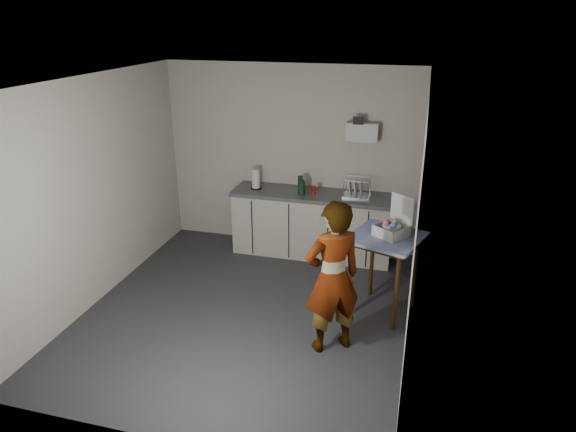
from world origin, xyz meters
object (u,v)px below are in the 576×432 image
(side_table, at_px, (386,246))
(soap_bottle, at_px, (302,185))
(kitchen_counter, at_px, (313,226))
(paper_towel, at_px, (256,179))
(dish_rack, at_px, (356,192))
(bakery_box, at_px, (393,227))
(standing_man, at_px, (333,278))
(soda_can, at_px, (314,190))
(dark_bottle, at_px, (300,184))

(side_table, distance_m, soap_bottle, 1.75)
(kitchen_counter, bearing_deg, paper_towel, -178.91)
(dish_rack, distance_m, bakery_box, 1.41)
(standing_man, distance_m, paper_towel, 2.58)
(kitchen_counter, distance_m, soda_can, 0.54)
(kitchen_counter, bearing_deg, dark_bottle, -171.57)
(soda_can, xyz_separation_m, dish_rack, (0.57, 0.06, -0.00))
(kitchen_counter, xyz_separation_m, soda_can, (0.01, -0.03, 0.54))
(soda_can, height_order, dark_bottle, dark_bottle)
(standing_man, xyz_separation_m, bakery_box, (0.50, 0.86, 0.24))
(dark_bottle, distance_m, bakery_box, 1.81)
(kitchen_counter, xyz_separation_m, paper_towel, (-0.82, -0.02, 0.62))
(dark_bottle, relative_size, paper_towel, 0.83)
(dark_bottle, bearing_deg, kitchen_counter, 8.43)
(side_table, height_order, dark_bottle, dark_bottle)
(standing_man, xyz_separation_m, paper_towel, (-1.48, 2.10, 0.24))
(soda_can, bearing_deg, standing_man, -72.73)
(soda_can, bearing_deg, dish_rack, 6.38)
(standing_man, height_order, soap_bottle, standing_man)
(side_table, bearing_deg, paper_towel, 165.67)
(dark_bottle, distance_m, dish_rack, 0.77)
(side_table, xyz_separation_m, soda_can, (-1.09, 1.25, 0.14))
(soda_can, relative_size, paper_towel, 0.41)
(kitchen_counter, relative_size, bakery_box, 5.13)
(kitchen_counter, xyz_separation_m, soap_bottle, (-0.14, -0.08, 0.62))
(soda_can, xyz_separation_m, bakery_box, (1.14, -1.22, 0.08))
(kitchen_counter, bearing_deg, dish_rack, 2.87)
(soda_can, height_order, paper_towel, paper_towel)
(side_table, bearing_deg, kitchen_counter, 149.68)
(kitchen_counter, relative_size, soap_bottle, 8.45)
(soap_bottle, height_order, bakery_box, bakery_box)
(paper_towel, xyz_separation_m, dish_rack, (1.41, 0.04, -0.08))
(side_table, xyz_separation_m, paper_towel, (-1.92, 1.27, 0.22))
(kitchen_counter, height_order, dark_bottle, dark_bottle)
(paper_towel, bearing_deg, dark_bottle, -0.96)
(standing_man, height_order, dish_rack, standing_man)
(soap_bottle, bearing_deg, dark_bottle, 120.83)
(soap_bottle, relative_size, dark_bottle, 1.12)
(soap_bottle, bearing_deg, kitchen_counter, 29.68)
(soap_bottle, bearing_deg, dish_rack, 8.70)
(dark_bottle, bearing_deg, dish_rack, 4.17)
(kitchen_counter, relative_size, paper_towel, 7.89)
(soda_can, height_order, bakery_box, bakery_box)
(soda_can, bearing_deg, kitchen_counter, 107.79)
(paper_towel, distance_m, dish_rack, 1.41)
(soap_bottle, bearing_deg, standing_man, -68.45)
(standing_man, relative_size, dark_bottle, 6.80)
(side_table, relative_size, soda_can, 8.13)
(side_table, height_order, soap_bottle, soap_bottle)
(kitchen_counter, bearing_deg, soap_bottle, -150.32)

